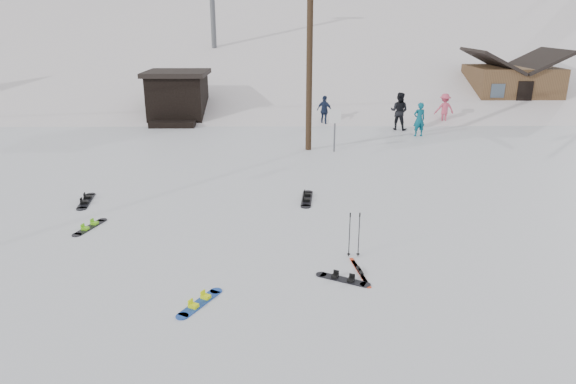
{
  "coord_description": "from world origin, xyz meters",
  "views": [
    {
      "loc": [
        0.88,
        -8.03,
        5.46
      ],
      "look_at": [
        1.0,
        3.99,
        1.4
      ],
      "focal_mm": 32.0,
      "sensor_mm": 36.0,
      "label": 1
    }
  ],
  "objects_px": {
    "hero_snowboard": "(200,303)",
    "hero_skis": "(360,272)",
    "utility_pole": "(310,39)",
    "cabin": "(510,87)"
  },
  "relations": [
    {
      "from": "hero_snowboard",
      "to": "hero_skis",
      "type": "distance_m",
      "value": 3.67
    },
    {
      "from": "utility_pole",
      "to": "hero_snowboard",
      "type": "xyz_separation_m",
      "value": [
        -2.81,
        -12.91,
        -4.66
      ]
    },
    {
      "from": "utility_pole",
      "to": "hero_skis",
      "type": "distance_m",
      "value": 12.52
    },
    {
      "from": "cabin",
      "to": "hero_snowboard",
      "type": "relative_size",
      "value": 4.41
    },
    {
      "from": "hero_snowboard",
      "to": "hero_skis",
      "type": "relative_size",
      "value": 0.84
    },
    {
      "from": "cabin",
      "to": "hero_snowboard",
      "type": "distance_m",
      "value": 27.88
    },
    {
      "from": "cabin",
      "to": "hero_skis",
      "type": "height_order",
      "value": "cabin"
    },
    {
      "from": "cabin",
      "to": "hero_skis",
      "type": "distance_m",
      "value": 24.94
    },
    {
      "from": "hero_skis",
      "to": "hero_snowboard",
      "type": "bearing_deg",
      "value": -167.5
    },
    {
      "from": "hero_snowboard",
      "to": "cabin",
      "type": "bearing_deg",
      "value": -5.49
    }
  ]
}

